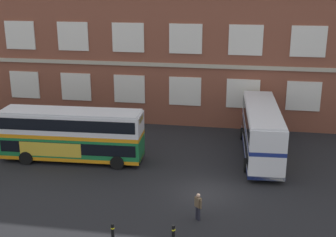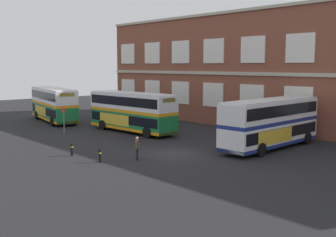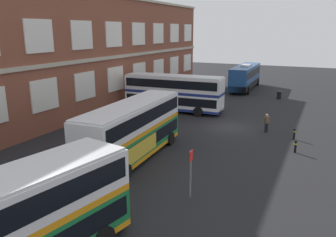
# 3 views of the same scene
# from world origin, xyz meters

# --- Properties ---
(ground_plane) EXTENTS (120.00, 120.00, 0.00)m
(ground_plane) POSITION_xyz_m (0.00, 2.00, 0.00)
(ground_plane) COLOR black
(brick_terminal_building) EXTENTS (54.49, 8.19, 12.70)m
(brick_terminal_building) POSITION_xyz_m (-0.62, 17.98, 6.20)
(brick_terminal_building) COLOR brown
(brick_terminal_building) RESTS_ON ground
(double_decker_near) EXTENTS (11.28, 4.55, 4.07)m
(double_decker_near) POSITION_xyz_m (-23.69, 1.67, 2.15)
(double_decker_near) COLOR #197038
(double_decker_near) RESTS_ON ground
(double_decker_middle) EXTENTS (11.10, 3.23, 4.07)m
(double_decker_middle) POSITION_xyz_m (-10.82, 3.90, 2.15)
(double_decker_middle) COLOR #197038
(double_decker_middle) RESTS_ON ground
(double_decker_far) EXTENTS (3.30, 11.12, 4.07)m
(double_decker_far) POSITION_xyz_m (3.71, 7.34, 2.15)
(double_decker_far) COLOR silver
(double_decker_far) RESTS_ON ground
(waiting_passenger) EXTENTS (0.52, 0.53, 1.70)m
(waiting_passenger) POSITION_xyz_m (-0.15, -3.56, 0.93)
(waiting_passenger) COLOR black
(waiting_passenger) RESTS_ON ground
(bus_stand_flag) EXTENTS (0.44, 0.10, 2.70)m
(bus_stand_flag) POSITION_xyz_m (-14.36, -1.89, 1.64)
(bus_stand_flag) COLOR slate
(bus_stand_flag) RESTS_ON ground
(safety_bollard_west) EXTENTS (0.19, 0.19, 0.95)m
(safety_bollard_west) POSITION_xyz_m (-4.51, -6.44, 0.49)
(safety_bollard_west) COLOR black
(safety_bollard_west) RESTS_ON ground
(safety_bollard_east) EXTENTS (0.19, 0.19, 0.95)m
(safety_bollard_east) POSITION_xyz_m (-1.21, -6.03, 0.49)
(safety_bollard_east) COLOR black
(safety_bollard_east) RESTS_ON ground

